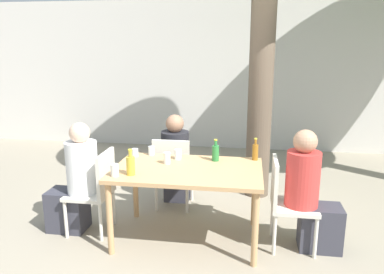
{
  "coord_description": "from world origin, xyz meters",
  "views": [
    {
      "loc": [
        0.59,
        -3.51,
        1.97
      ],
      "look_at": [
        0.0,
        0.3,
        1.02
      ],
      "focal_mm": 35.0,
      "sensor_mm": 36.0,
      "label": 1
    }
  ],
  "objects_px": {
    "green_bottle_2": "(216,153)",
    "person_seated_0": "(76,184)",
    "patio_chair_2": "(173,169)",
    "patio_chair_0": "(97,187)",
    "drinking_glass_3": "(178,154)",
    "patio_chair_1": "(285,198)",
    "dining_table_front": "(187,176)",
    "person_seated_2": "(177,163)",
    "person_seated_1": "(310,197)",
    "amber_bottle_0": "(255,152)",
    "drinking_glass_0": "(151,151)",
    "drinking_glass_2": "(167,158)",
    "drinking_glass_4": "(115,170)",
    "oil_cruet_1": "(131,165)",
    "drinking_glass_1": "(135,152)"
  },
  "relations": [
    {
      "from": "patio_chair_1",
      "to": "patio_chair_2",
      "type": "bearing_deg",
      "value": 61.04
    },
    {
      "from": "patio_chair_0",
      "to": "drinking_glass_2",
      "type": "height_order",
      "value": "patio_chair_0"
    },
    {
      "from": "patio_chair_2",
      "to": "amber_bottle_0",
      "type": "relative_size",
      "value": 3.75
    },
    {
      "from": "dining_table_front",
      "to": "person_seated_2",
      "type": "xyz_separation_m",
      "value": [
        -0.3,
        0.94,
        -0.17
      ]
    },
    {
      "from": "drinking_glass_0",
      "to": "drinking_glass_3",
      "type": "relative_size",
      "value": 0.89
    },
    {
      "from": "dining_table_front",
      "to": "drinking_glass_3",
      "type": "bearing_deg",
      "value": 117.64
    },
    {
      "from": "patio_chair_0",
      "to": "drinking_glass_0",
      "type": "xyz_separation_m",
      "value": [
        0.5,
        0.41,
        0.31
      ]
    },
    {
      "from": "patio_chair_1",
      "to": "drinking_glass_3",
      "type": "height_order",
      "value": "patio_chair_1"
    },
    {
      "from": "person_seated_0",
      "to": "drinking_glass_0",
      "type": "relative_size",
      "value": 12.19
    },
    {
      "from": "patio_chair_0",
      "to": "drinking_glass_3",
      "type": "distance_m",
      "value": 0.93
    },
    {
      "from": "person_seated_0",
      "to": "oil_cruet_1",
      "type": "height_order",
      "value": "person_seated_0"
    },
    {
      "from": "drinking_glass_0",
      "to": "person_seated_0",
      "type": "bearing_deg",
      "value": -150.94
    },
    {
      "from": "patio_chair_2",
      "to": "green_bottle_2",
      "type": "distance_m",
      "value": 0.77
    },
    {
      "from": "dining_table_front",
      "to": "drinking_glass_0",
      "type": "height_order",
      "value": "drinking_glass_0"
    },
    {
      "from": "green_bottle_2",
      "to": "person_seated_2",
      "type": "bearing_deg",
      "value": 130.4
    },
    {
      "from": "person_seated_1",
      "to": "amber_bottle_0",
      "type": "bearing_deg",
      "value": 53.9
    },
    {
      "from": "patio_chair_0",
      "to": "patio_chair_1",
      "type": "xyz_separation_m",
      "value": [
        1.95,
        0.0,
        0.0
      ]
    },
    {
      "from": "person_seated_0",
      "to": "drinking_glass_2",
      "type": "distance_m",
      "value": 1.02
    },
    {
      "from": "green_bottle_2",
      "to": "person_seated_0",
      "type": "bearing_deg",
      "value": -168.69
    },
    {
      "from": "patio_chair_0",
      "to": "person_seated_1",
      "type": "relative_size",
      "value": 0.75
    },
    {
      "from": "person_seated_2",
      "to": "drinking_glass_3",
      "type": "xyz_separation_m",
      "value": [
        0.14,
        -0.65,
        0.31
      ]
    },
    {
      "from": "person_seated_0",
      "to": "oil_cruet_1",
      "type": "bearing_deg",
      "value": 69.01
    },
    {
      "from": "oil_cruet_1",
      "to": "person_seated_2",
      "type": "bearing_deg",
      "value": 80.48
    },
    {
      "from": "patio_chair_2",
      "to": "drinking_glass_0",
      "type": "distance_m",
      "value": 0.47
    },
    {
      "from": "dining_table_front",
      "to": "patio_chair_1",
      "type": "height_order",
      "value": "patio_chair_1"
    },
    {
      "from": "person_seated_2",
      "to": "drinking_glass_3",
      "type": "bearing_deg",
      "value": 102.52
    },
    {
      "from": "drinking_glass_3",
      "to": "person_seated_0",
      "type": "bearing_deg",
      "value": -164.55
    },
    {
      "from": "patio_chair_0",
      "to": "amber_bottle_0",
      "type": "xyz_separation_m",
      "value": [
        1.65,
        0.39,
        0.35
      ]
    },
    {
      "from": "person_seated_0",
      "to": "amber_bottle_0",
      "type": "relative_size",
      "value": 5.01
    },
    {
      "from": "green_bottle_2",
      "to": "person_seated_1",
      "type": "bearing_deg",
      "value": -17.04
    },
    {
      "from": "patio_chair_0",
      "to": "drinking_glass_0",
      "type": "distance_m",
      "value": 0.71
    },
    {
      "from": "person_seated_0",
      "to": "drinking_glass_3",
      "type": "relative_size",
      "value": 10.87
    },
    {
      "from": "person_seated_1",
      "to": "drinking_glass_4",
      "type": "distance_m",
      "value": 1.9
    },
    {
      "from": "patio_chair_2",
      "to": "drinking_glass_2",
      "type": "distance_m",
      "value": 0.67
    },
    {
      "from": "dining_table_front",
      "to": "person_seated_2",
      "type": "bearing_deg",
      "value": 107.52
    },
    {
      "from": "patio_chair_2",
      "to": "drinking_glass_0",
      "type": "xyz_separation_m",
      "value": [
        -0.18,
        -0.3,
        0.31
      ]
    },
    {
      "from": "drinking_glass_0",
      "to": "patio_chair_1",
      "type": "bearing_deg",
      "value": -15.62
    },
    {
      "from": "patio_chair_2",
      "to": "person_seated_2",
      "type": "bearing_deg",
      "value": -90.0
    },
    {
      "from": "dining_table_front",
      "to": "green_bottle_2",
      "type": "xyz_separation_m",
      "value": [
        0.25,
        0.29,
        0.17
      ]
    },
    {
      "from": "dining_table_front",
      "to": "green_bottle_2",
      "type": "bearing_deg",
      "value": 49.01
    },
    {
      "from": "drinking_glass_1",
      "to": "drinking_glass_3",
      "type": "distance_m",
      "value": 0.49
    },
    {
      "from": "patio_chair_0",
      "to": "oil_cruet_1",
      "type": "height_order",
      "value": "oil_cruet_1"
    },
    {
      "from": "dining_table_front",
      "to": "patio_chair_1",
      "type": "distance_m",
      "value": 0.99
    },
    {
      "from": "patio_chair_0",
      "to": "person_seated_1",
      "type": "distance_m",
      "value": 2.18
    },
    {
      "from": "green_bottle_2",
      "to": "drinking_glass_0",
      "type": "bearing_deg",
      "value": 171.19
    },
    {
      "from": "person_seated_2",
      "to": "drinking_glass_1",
      "type": "bearing_deg",
      "value": 60.77
    },
    {
      "from": "person_seated_2",
      "to": "person_seated_1",
      "type": "bearing_deg",
      "value": 148.02
    },
    {
      "from": "person_seated_0",
      "to": "patio_chair_1",
      "type": "bearing_deg",
      "value": 90.0
    },
    {
      "from": "drinking_glass_1",
      "to": "oil_cruet_1",
      "type": "bearing_deg",
      "value": -76.58
    },
    {
      "from": "amber_bottle_0",
      "to": "patio_chair_1",
      "type": "bearing_deg",
      "value": -52.32
    }
  ]
}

